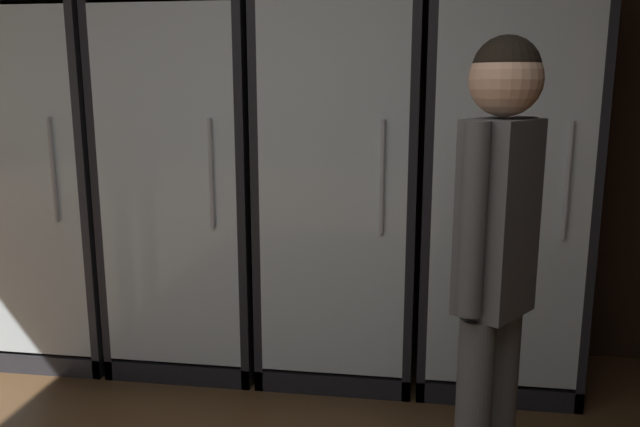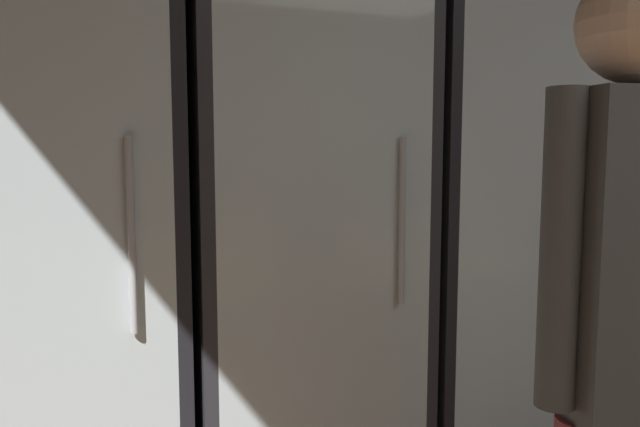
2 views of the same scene
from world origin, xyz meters
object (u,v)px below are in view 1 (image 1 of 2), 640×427
at_px(cooler_left, 56,181).
at_px(cooler_center, 194,185).
at_px(shopper_far, 496,248).
at_px(cooler_right, 341,188).
at_px(cooler_far_right, 499,192).

bearing_deg(cooler_left, cooler_center, -0.06).
relative_size(cooler_left, cooler_center, 1.00).
relative_size(cooler_center, shopper_far, 1.21).
relative_size(cooler_left, shopper_far, 1.21).
distance_m(cooler_right, shopper_far, 1.37).
bearing_deg(cooler_right, cooler_far_right, 0.05).
xyz_separation_m(cooler_left, shopper_far, (2.16, -1.23, 0.04)).
xyz_separation_m(cooler_right, shopper_far, (0.61, -1.23, 0.03)).
relative_size(cooler_left, cooler_far_right, 1.00).
height_order(cooler_left, cooler_right, same).
distance_m(cooler_far_right, shopper_far, 1.24).
xyz_separation_m(cooler_left, cooler_center, (0.78, -0.00, -0.00)).
height_order(cooler_center, cooler_right, same).
xyz_separation_m(cooler_center, shopper_far, (1.39, -1.23, 0.04)).
bearing_deg(cooler_center, cooler_right, 0.01).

